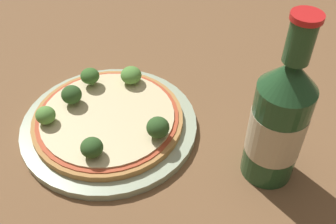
# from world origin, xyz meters

# --- Properties ---
(ground_plane) EXTENTS (3.00, 3.00, 0.00)m
(ground_plane) POSITION_xyz_m (0.00, 0.00, 0.00)
(ground_plane) COLOR brown
(plate) EXTENTS (0.25, 0.25, 0.01)m
(plate) POSITION_xyz_m (-0.02, -0.01, 0.01)
(plate) COLOR #A3B293
(plate) RESTS_ON ground_plane
(pizza) EXTENTS (0.22, 0.22, 0.01)m
(pizza) POSITION_xyz_m (-0.02, -0.01, 0.02)
(pizza) COLOR #B77F42
(pizza) RESTS_ON plate
(broccoli_floret_0) EXTENTS (0.03, 0.03, 0.03)m
(broccoli_floret_0) POSITION_xyz_m (-0.06, 0.06, 0.04)
(broccoli_floret_0) COLOR #7A9E5B
(broccoli_floret_0) RESTS_ON pizza
(broccoli_floret_1) EXTENTS (0.03, 0.03, 0.03)m
(broccoli_floret_1) POSITION_xyz_m (-0.09, 0.01, 0.04)
(broccoli_floret_1) COLOR #7A9E5B
(broccoli_floret_1) RESTS_ON pizza
(broccoli_floret_2) EXTENTS (0.03, 0.03, 0.03)m
(broccoli_floret_2) POSITION_xyz_m (0.06, 0.02, 0.04)
(broccoli_floret_2) COLOR #7A9E5B
(broccoli_floret_2) RESTS_ON pizza
(broccoli_floret_3) EXTENTS (0.03, 0.03, 0.03)m
(broccoli_floret_3) POSITION_xyz_m (-0.06, -0.08, 0.04)
(broccoli_floret_3) COLOR #7A9E5B
(broccoli_floret_3) RESTS_ON pizza
(broccoli_floret_4) EXTENTS (0.03, 0.03, 0.03)m
(broccoli_floret_4) POSITION_xyz_m (0.03, -0.06, 0.04)
(broccoli_floret_4) COLOR #7A9E5B
(broccoli_floret_4) RESTS_ON pizza
(broccoli_floret_5) EXTENTS (0.03, 0.03, 0.03)m
(broccoli_floret_5) POSITION_xyz_m (-0.07, -0.03, 0.04)
(broccoli_floret_5) COLOR #7A9E5B
(broccoli_floret_5) RESTS_ON pizza
(beer_bottle) EXTENTS (0.07, 0.07, 0.23)m
(beer_bottle) POSITION_xyz_m (0.18, 0.11, 0.09)
(beer_bottle) COLOR #234C28
(beer_bottle) RESTS_ON ground_plane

